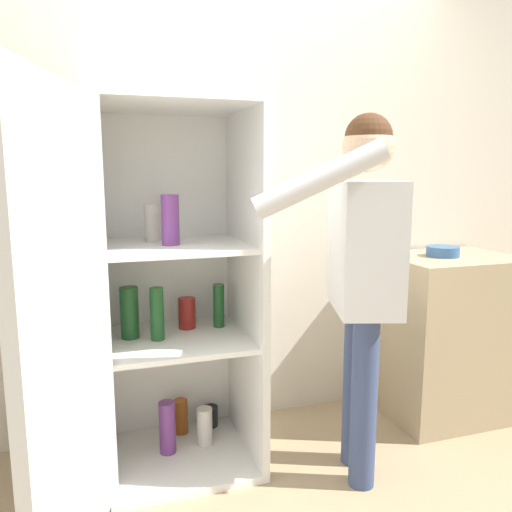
% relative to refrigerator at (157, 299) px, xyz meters
% --- Properties ---
extents(wall_back, '(7.00, 0.06, 2.55)m').
position_rel_refrigerator_xyz_m(wall_back, '(0.41, 0.46, 0.44)').
color(wall_back, beige).
rests_on(wall_back, ground_plane).
extents(refrigerator, '(0.93, 1.30, 1.70)m').
position_rel_refrigerator_xyz_m(refrigerator, '(0.00, 0.00, 0.00)').
color(refrigerator, white).
rests_on(refrigerator, ground_plane).
extents(person, '(0.75, 0.58, 1.63)m').
position_rel_refrigerator_xyz_m(person, '(0.86, -0.27, 0.19)').
color(person, '#384770').
rests_on(person, ground_plane).
extents(counter, '(0.71, 0.57, 0.93)m').
position_rel_refrigerator_xyz_m(counter, '(1.65, 0.12, -0.37)').
color(counter, tan).
rests_on(counter, ground_plane).
extents(bowl, '(0.18, 0.18, 0.06)m').
position_rel_refrigerator_xyz_m(bowl, '(1.60, 0.13, 0.12)').
color(bowl, '#335B8E').
rests_on(bowl, counter).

